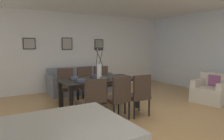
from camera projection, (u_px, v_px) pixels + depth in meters
ground_plane at (125, 117)px, 4.39m from camera, size 9.00×9.00×0.00m
back_wall_panel at (73, 52)px, 7.02m from camera, size 9.00×0.10×2.60m
side_window_wall at (216, 52)px, 6.38m from camera, size 0.10×6.30×2.60m
dining_table at (99, 82)px, 4.89m from camera, size 1.80×0.89×0.74m
dining_chair_near_left at (94, 100)px, 3.88m from camera, size 0.44×0.44×0.92m
dining_chair_near_right at (67, 84)px, 5.40m from camera, size 0.46×0.46×0.92m
dining_chair_far_left at (119, 95)px, 4.20m from camera, size 0.47×0.47×0.92m
dining_chair_far_right at (86, 82)px, 5.68m from camera, size 0.45×0.45×0.92m
dining_chair_mid_left at (139, 93)px, 4.41m from camera, size 0.46×0.46×0.92m
dining_chair_mid_right at (103, 81)px, 5.89m from camera, size 0.45×0.45×0.92m
centerpiece_vase at (99, 67)px, 4.84m from camera, size 0.21×0.23×0.73m
placemat_near_left at (81, 82)px, 4.44m from camera, size 0.32×0.32×0.01m
bowl_near_left at (81, 80)px, 4.43m from camera, size 0.17×0.17×0.07m
placemat_near_right at (75, 79)px, 4.78m from camera, size 0.32×0.32×0.01m
bowl_near_right at (75, 78)px, 4.78m from camera, size 0.17×0.17×0.07m
placemat_far_left at (103, 80)px, 4.71m from camera, size 0.32×0.32×0.01m
bowl_far_left at (103, 78)px, 4.70m from camera, size 0.17×0.17×0.07m
placemat_far_right at (96, 77)px, 5.05m from camera, size 0.32×0.32×0.01m
bowl_far_right at (96, 76)px, 5.05m from camera, size 0.17×0.17×0.07m
sofa at (80, 84)px, 6.66m from camera, size 1.95×0.84×0.80m
armchair at (211, 91)px, 5.57m from camera, size 0.95×0.95×0.75m
framed_picture_left at (29, 44)px, 6.24m from camera, size 0.36×0.03×0.34m
framed_picture_center at (67, 44)px, 6.82m from camera, size 0.36×0.03×0.40m
framed_picture_right at (99, 44)px, 7.41m from camera, size 0.34×0.03×0.32m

